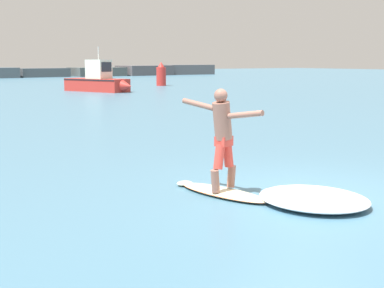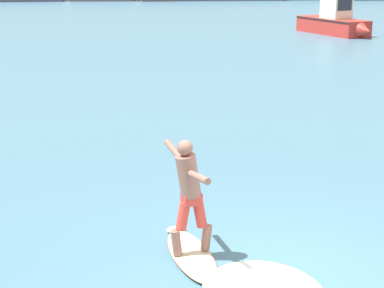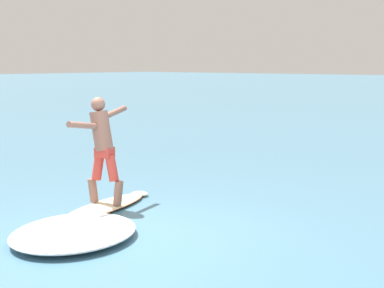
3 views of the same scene
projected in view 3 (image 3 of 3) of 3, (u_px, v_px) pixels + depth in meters
name	position (u px, v px, depth m)	size (l,w,h in m)	color
ground_plane	(123.00, 235.00, 7.10)	(200.00, 200.00, 0.00)	teal
surfboard	(107.00, 205.00, 8.39)	(0.88, 1.99, 0.22)	beige
surfer	(102.00, 142.00, 8.23)	(0.67, 1.51, 1.66)	#946151
wave_foam_at_tail	(74.00, 232.00, 6.92)	(1.83, 2.00, 0.19)	white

